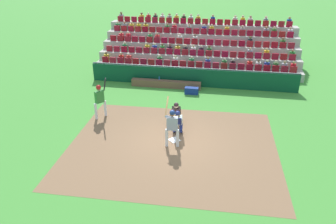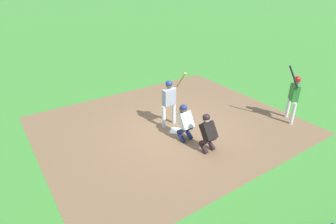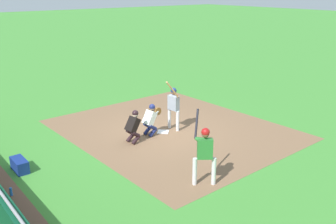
# 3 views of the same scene
# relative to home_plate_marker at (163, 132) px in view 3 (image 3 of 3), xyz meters

# --- Properties ---
(ground_plane) EXTENTS (160.00, 160.00, 0.00)m
(ground_plane) POSITION_rel_home_plate_marker_xyz_m (0.00, 0.00, -0.02)
(ground_plane) COLOR #428E35
(infield_dirt_patch) EXTENTS (9.20, 7.83, 0.01)m
(infield_dirt_patch) POSITION_rel_home_plate_marker_xyz_m (0.00, 0.50, -0.01)
(infield_dirt_patch) COLOR brown
(infield_dirt_patch) RESTS_ON ground_plane
(home_plate_marker) EXTENTS (0.62, 0.62, 0.02)m
(home_plate_marker) POSITION_rel_home_plate_marker_xyz_m (0.00, 0.00, 0.00)
(home_plate_marker) COLOR white
(home_plate_marker) RESTS_ON infield_dirt_patch
(batter_at_plate) EXTENTS (0.64, 0.72, 2.14)m
(batter_at_plate) POSITION_rel_home_plate_marker_xyz_m (0.03, 0.51, 1.07)
(batter_at_plate) COLOR silver
(batter_at_plate) RESTS_ON ground_plane
(catcher_crouching) EXTENTS (0.48, 0.73, 1.27)m
(catcher_crouching) POSITION_rel_home_plate_marker_xyz_m (-0.05, -0.55, 0.69)
(catcher_crouching) COLOR navy
(catcher_crouching) RESTS_ON ground_plane
(home_plate_umpire) EXTENTS (0.49, 0.53, 1.26)m
(home_plate_umpire) POSITION_rel_home_plate_marker_xyz_m (0.14, -1.48, 0.67)
(home_plate_umpire) COLOR black
(home_plate_umpire) RESTS_ON ground_plane
(dugout_bench) EXTENTS (4.39, 0.40, 0.44)m
(dugout_bench) POSITION_rel_home_plate_marker_xyz_m (1.55, -6.37, 0.20)
(dugout_bench) COLOR brown
(dugout_bench) RESTS_ON ground_plane
(water_bottle_on_bench) EXTENTS (0.07, 0.07, 0.22)m
(water_bottle_on_bench) POSITION_rel_home_plate_marker_xyz_m (2.00, -6.45, 0.54)
(water_bottle_on_bench) COLOR blue
(water_bottle_on_bench) RESTS_ON dugout_bench
(equipment_duffel_bag) EXTENTS (0.81, 0.36, 0.40)m
(equipment_duffel_bag) POSITION_rel_home_plate_marker_xyz_m (-0.16, -5.58, 0.18)
(equipment_duffel_bag) COLOR navy
(equipment_duffel_bag) RESTS_ON ground_plane
(on_deck_batter) EXTENTS (0.75, 0.63, 2.21)m
(on_deck_batter) POSITION_rel_home_plate_marker_xyz_m (4.06, -1.64, 1.08)
(on_deck_batter) COLOR silver
(on_deck_batter) RESTS_ON ground_plane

